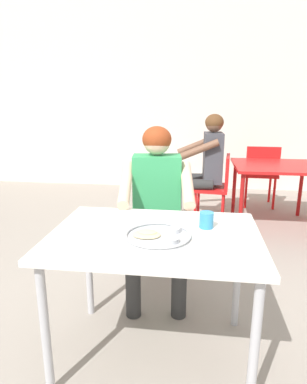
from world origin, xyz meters
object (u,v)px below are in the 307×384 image
drinking_cup (206,219)px  diner_foreground (157,199)px  chair_foreground (157,221)px  patron_background (205,160)px  table_foreground (155,248)px  table_background_red (276,172)px  chair_red_left (217,184)px  thali_tray (158,235)px  chair_red_far (261,171)px

drinking_cup → diner_foreground: diner_foreground is taller
chair_foreground → patron_background: size_ratio=0.65×
drinking_cup → table_foreground: bearing=-156.5°
diner_foreground → table_background_red: diner_foreground is taller
drinking_cup → chair_red_left: 2.13m
chair_red_left → patron_background: size_ratio=0.64×
table_foreground → diner_foreground: bearing=96.1°
table_background_red → patron_background: (-0.79, -0.00, 0.12)m
chair_foreground → chair_red_left: bearing=68.3°
drinking_cup → table_background_red: 2.27m
thali_tray → chair_foreground: bearing=97.0°
patron_background → table_background_red: bearing=0.3°
drinking_cup → chair_foreground: bearing=114.9°
table_background_red → chair_red_left: 0.65m
chair_foreground → table_background_red: size_ratio=0.89×
table_foreground → table_background_red: size_ratio=1.17×
chair_foreground → table_background_red: chair_foreground is taller
chair_foreground → patron_background: (0.38, 1.35, 0.27)m
chair_red_left → chair_foreground: bearing=-111.7°
thali_tray → chair_red_far: bearing=70.9°
thali_tray → chair_red_far: size_ratio=0.40×
drinking_cup → diner_foreground: (-0.33, 0.54, -0.06)m
chair_red_far → table_foreground: bearing=-109.8°
chair_red_far → chair_red_left: bearing=-131.2°
patron_background → chair_red_far: bearing=41.9°
thali_tray → chair_red_left: (0.42, 2.26, -0.27)m
chair_foreground → chair_red_far: chair_red_far is taller
table_foreground → drinking_cup: 0.31m
thali_tray → chair_red_left: 2.32m
table_foreground → patron_background: size_ratio=0.85×
chair_foreground → patron_background: 1.43m
thali_tray → table_foreground: bearing=116.4°
table_foreground → thali_tray: bearing=-63.6°
chair_red_left → chair_red_far: 0.91m
table_background_red → chair_red_far: chair_red_far is taller
thali_tray → chair_red_left: chair_red_left is taller
diner_foreground → patron_background: (0.36, 1.57, 0.02)m
drinking_cup → patron_background: size_ratio=0.07×
drinking_cup → diner_foreground: 0.64m
chair_foreground → thali_tray: bearing=-83.0°
thali_tray → diner_foreground: size_ratio=0.27×
chair_red_left → thali_tray: bearing=-100.5°
diner_foreground → table_background_red: 1.95m
drinking_cup → chair_red_far: bearing=74.3°
table_foreground → chair_foreground: 0.89m
drinking_cup → chair_red_left: bearing=85.1°
thali_tray → table_background_red: 2.51m
table_foreground → drinking_cup: (0.26, 0.11, 0.13)m
table_foreground → patron_background: (0.29, 2.22, 0.09)m
thali_tray → chair_foreground: (-0.11, 0.92, -0.27)m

